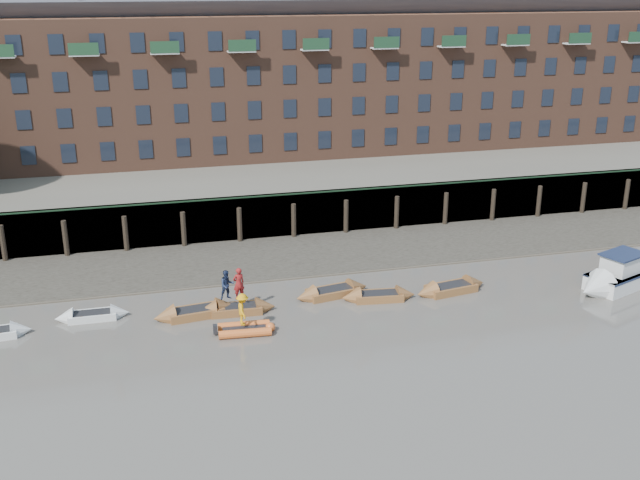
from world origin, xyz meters
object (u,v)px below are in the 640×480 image
object	(u,v)px
rowboat_4	(332,292)
motor_launch	(614,278)
rowboat_6	(451,288)
person_rower_a	(239,283)
rowboat_3	(236,309)
rowboat_2	(196,312)
rowboat_1	(92,316)
rowboat_5	(378,296)
person_rower_b	(227,285)
person_rib_crew	(243,309)
rib_tender	(247,329)

from	to	relation	value
rowboat_4	motor_launch	distance (m)	17.41
rowboat_4	rowboat_6	world-z (taller)	rowboat_6
rowboat_6	person_rower_a	bearing A→B (deg)	169.20
rowboat_3	rowboat_2	bearing A→B (deg)	-179.55
rowboat_1	rowboat_3	size ratio (longest dim) A/B	0.90
rowboat_5	rowboat_6	size ratio (longest dim) A/B	0.93
rowboat_6	person_rower_b	bearing A→B (deg)	168.76
rowboat_4	motor_launch	size ratio (longest dim) A/B	0.68
motor_launch	rowboat_5	bearing A→B (deg)	-28.91
person_rower_b	rowboat_5	bearing A→B (deg)	-12.80
rowboat_2	person_rib_crew	world-z (taller)	person_rib_crew
rowboat_1	person_rower_a	xyz separation A→B (m)	(8.18, -1.21, 1.61)
rowboat_6	motor_launch	xyz separation A→B (m)	(9.90, -2.03, 0.47)
rowboat_6	person_rower_a	xyz separation A→B (m)	(-12.98, 0.25, 1.57)
person_rib_crew	rowboat_5	bearing A→B (deg)	-73.16
person_rib_crew	rowboat_3	bearing A→B (deg)	1.33
rowboat_2	rowboat_4	bearing A→B (deg)	-1.33
person_rower_a	rowboat_2	bearing A→B (deg)	-17.25
rib_tender	rowboat_2	bearing A→B (deg)	135.88
rowboat_4	person_rib_crew	world-z (taller)	person_rib_crew
rib_tender	person_rib_crew	world-z (taller)	person_rib_crew
rowboat_3	rowboat_6	world-z (taller)	rowboat_6
person_rower_b	rowboat_6	bearing A→B (deg)	-12.00
rowboat_4	person_rower_a	size ratio (longest dim) A/B	2.59
rib_tender	person_rower_a	size ratio (longest dim) A/B	1.67
rowboat_2	person_rower_b	xyz separation A→B (m)	(1.83, -0.00, 1.50)
rowboat_5	motor_launch	world-z (taller)	motor_launch
rowboat_6	person_rib_crew	distance (m)	13.43
rib_tender	person_rower_a	bearing A→B (deg)	94.19
rowboat_4	rib_tender	bearing A→B (deg)	-158.30
rowboat_6	person_rower_a	world-z (taller)	person_rower_a
rowboat_3	rowboat_6	bearing A→B (deg)	1.97
rowboat_4	person_rib_crew	distance (m)	7.07
rowboat_5	person_rower_a	world-z (taller)	person_rower_a
rowboat_6	person_rower_b	world-z (taller)	person_rower_b
rowboat_5	rib_tender	bearing A→B (deg)	-156.95
rowboat_5	person_rower_a	xyz separation A→B (m)	(-8.31, 0.25, 1.59)
rowboat_1	rowboat_5	world-z (taller)	rowboat_5
rowboat_1	person_rower_b	size ratio (longest dim) A/B	2.35
person_rower_a	person_rib_crew	bearing A→B (deg)	71.35
rowboat_6	rowboat_2	bearing A→B (deg)	168.93
person_rower_b	person_rib_crew	bearing A→B (deg)	-90.91
rowboat_1	rowboat_2	distance (m)	5.80
motor_launch	rowboat_3	bearing A→B (deg)	-26.64
person_rib_crew	person_rower_a	bearing A→B (deg)	-2.83
person_rower_a	person_rower_b	bearing A→B (deg)	-24.62
rowboat_2	rowboat_5	xyz separation A→B (m)	(10.79, -0.37, -0.02)
rowboat_3	rib_tender	bearing A→B (deg)	-83.09
rowboat_4	rowboat_5	bearing A→B (deg)	-36.75
rowboat_3	person_rower_b	bearing A→B (deg)	170.54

